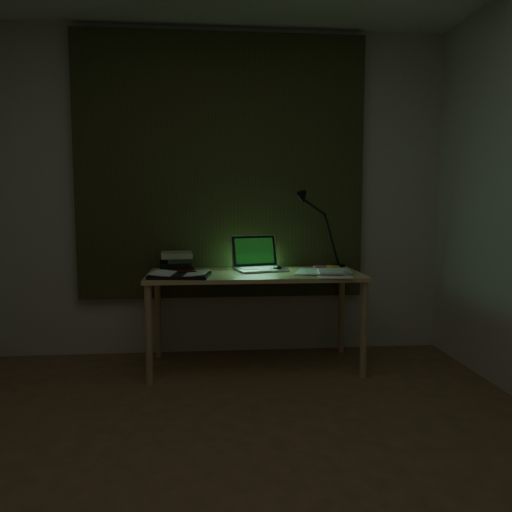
{
  "coord_description": "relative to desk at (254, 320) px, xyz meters",
  "views": [
    {
      "loc": [
        -0.09,
        -1.92,
        1.18
      ],
      "look_at": [
        0.22,
        1.47,
        0.82
      ],
      "focal_mm": 35.0,
      "sensor_mm": 36.0,
      "label": 1
    }
  ],
  "objects": [
    {
      "name": "mouse",
      "position": [
        0.18,
        0.09,
        0.36
      ],
      "size": [
        0.07,
        0.11,
        0.04
      ],
      "primitive_type": "ellipsoid",
      "rotation": [
        0.0,
        0.0,
        -0.04
      ],
      "color": "black",
      "rests_on": "desk"
    },
    {
      "name": "laptop",
      "position": [
        0.06,
        0.1,
        0.47
      ],
      "size": [
        0.44,
        0.47,
        0.25
      ],
      "primitive_type": null,
      "rotation": [
        0.0,
        0.0,
        0.25
      ],
      "color": "silver",
      "rests_on": "desk"
    },
    {
      "name": "curtain",
      "position": [
        -0.22,
        0.37,
        1.11
      ],
      "size": [
        2.2,
        0.06,
        2.0
      ],
      "primitive_type": "cube",
      "color": "#2C2F17",
      "rests_on": "wall_back"
    },
    {
      "name": "loose_papers",
      "position": [
        0.47,
        -0.08,
        0.36
      ],
      "size": [
        0.42,
        0.44,
        0.02
      ],
      "primitive_type": null,
      "rotation": [
        0.0,
        0.0,
        0.1
      ],
      "color": "white",
      "rests_on": "desk"
    },
    {
      "name": "wall_back",
      "position": [
        -0.22,
        0.41,
        0.91
      ],
      "size": [
        3.5,
        0.0,
        2.5
      ],
      "primitive_type": "cube",
      "color": "beige",
      "rests_on": "ground"
    },
    {
      "name": "desk_lamp",
      "position": [
        0.68,
        0.26,
        0.62
      ],
      "size": [
        0.39,
        0.32,
        0.55
      ],
      "primitive_type": null,
      "rotation": [
        0.0,
        0.0,
        -0.09
      ],
      "color": "black",
      "rests_on": "desk"
    },
    {
      "name": "floor",
      "position": [
        -0.22,
        -1.59,
        -0.34
      ],
      "size": [
        3.5,
        4.0,
        0.0
      ],
      "primitive_type": "cube",
      "color": "brown",
      "rests_on": "ground"
    },
    {
      "name": "sticky_yellow",
      "position": [
        0.62,
        0.21,
        0.35
      ],
      "size": [
        0.1,
        0.1,
        0.02
      ],
      "primitive_type": "cube",
      "rotation": [
        0.0,
        0.0,
        0.32
      ],
      "color": "yellow",
      "rests_on": "desk"
    },
    {
      "name": "sticky_pink",
      "position": [
        0.52,
        0.2,
        0.35
      ],
      "size": [
        0.08,
        0.08,
        0.02
      ],
      "primitive_type": "cube",
      "rotation": [
        0.0,
        0.0,
        0.05
      ],
      "color": "#F8608C",
      "rests_on": "desk"
    },
    {
      "name": "book_stack",
      "position": [
        -0.56,
        0.15,
        0.41
      ],
      "size": [
        0.28,
        0.31,
        0.14
      ],
      "primitive_type": null,
      "rotation": [
        0.0,
        0.0,
        0.23
      ],
      "color": "white",
      "rests_on": "desk"
    },
    {
      "name": "open_textbook",
      "position": [
        -0.52,
        -0.17,
        0.36
      ],
      "size": [
        0.42,
        0.33,
        0.03
      ],
      "primitive_type": null,
      "rotation": [
        0.0,
        0.0,
        -0.13
      ],
      "color": "white",
      "rests_on": "desk"
    },
    {
      "name": "desk",
      "position": [
        0.0,
        0.0,
        0.0
      ],
      "size": [
        1.51,
        0.66,
        0.69
      ],
      "primitive_type": null,
      "color": "tan",
      "rests_on": "floor"
    }
  ]
}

